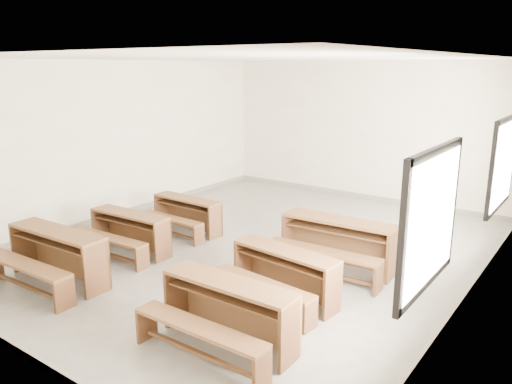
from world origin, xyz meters
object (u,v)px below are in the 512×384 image
Objects in this scene: desk_set_1 at (128,230)px; desk_set_4 at (283,271)px; desk_set_0 at (55,253)px; desk_set_5 at (336,241)px; desk_set_2 at (186,212)px; desk_set_3 at (226,309)px.

desk_set_1 is 3.08m from desk_set_4.
desk_set_0 is 0.98× the size of desk_set_5.
desk_set_5 is (0.09, 1.38, 0.06)m from desk_set_4.
desk_set_3 is (3.15, -2.63, 0.05)m from desk_set_2.
desk_set_3 is at bearing -39.10° from desk_set_2.
desk_set_2 is 0.88× the size of desk_set_3.
desk_set_4 is (3.06, -1.32, 0.03)m from desk_set_2.
desk_set_4 is at bearing -96.55° from desk_set_5.
desk_set_1 is 3.47m from desk_set_5.
desk_set_0 is 4.19m from desk_set_5.
desk_set_5 reaches higher than desk_set_0.
desk_set_2 is 3.15m from desk_set_5.
desk_set_4 reaches higher than desk_set_1.
desk_set_0 is 3.33m from desk_set_4.
desk_set_0 is at bearing -87.81° from desk_set_2.
desk_set_4 is 1.38m from desk_set_5.
desk_set_0 reaches higher than desk_set_4.
desk_set_4 is 0.90× the size of desk_set_5.
desk_set_4 is (2.99, 1.46, -0.05)m from desk_set_0.
desk_set_4 reaches higher than desk_set_2.
desk_set_2 is at bearing 162.34° from desk_set_4.
desk_set_0 is 3.08m from desk_set_3.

